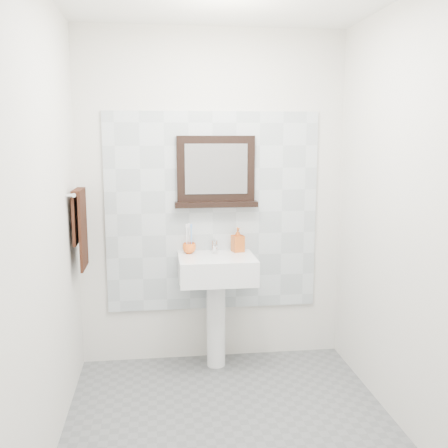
# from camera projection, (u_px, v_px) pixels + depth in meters

# --- Properties ---
(floor) EXTENTS (2.00, 2.20, 0.01)m
(floor) POSITION_uv_depth(u_px,v_px,m) (233.00, 432.00, 3.08)
(floor) COLOR slate
(floor) RESTS_ON ground
(back_wall) EXTENTS (2.00, 0.01, 2.50)m
(back_wall) POSITION_uv_depth(u_px,v_px,m) (212.00, 199.00, 3.95)
(back_wall) COLOR silver
(back_wall) RESTS_ON ground
(front_wall) EXTENTS (2.00, 0.01, 2.50)m
(front_wall) POSITION_uv_depth(u_px,v_px,m) (280.00, 274.00, 1.80)
(front_wall) COLOR silver
(front_wall) RESTS_ON ground
(left_wall) EXTENTS (0.01, 2.20, 2.50)m
(left_wall) POSITION_uv_depth(u_px,v_px,m) (46.00, 227.00, 2.75)
(left_wall) COLOR silver
(left_wall) RESTS_ON ground
(right_wall) EXTENTS (0.01, 2.20, 2.50)m
(right_wall) POSITION_uv_depth(u_px,v_px,m) (406.00, 219.00, 3.00)
(right_wall) COLOR silver
(right_wall) RESTS_ON ground
(splashback) EXTENTS (1.60, 0.02, 1.50)m
(splashback) POSITION_uv_depth(u_px,v_px,m) (213.00, 212.00, 3.96)
(splashback) COLOR silver
(splashback) RESTS_ON back_wall
(pedestal_sink) EXTENTS (0.55, 0.44, 0.96)m
(pedestal_sink) POSITION_uv_depth(u_px,v_px,m) (217.00, 281.00, 3.83)
(pedestal_sink) COLOR white
(pedestal_sink) RESTS_ON ground
(toothbrush_cup) EXTENTS (0.11, 0.11, 0.08)m
(toothbrush_cup) POSITION_uv_depth(u_px,v_px,m) (189.00, 248.00, 3.88)
(toothbrush_cup) COLOR orange
(toothbrush_cup) RESTS_ON pedestal_sink
(toothbrushes) EXTENTS (0.05, 0.04, 0.21)m
(toothbrushes) POSITION_uv_depth(u_px,v_px,m) (189.00, 237.00, 3.87)
(toothbrushes) COLOR white
(toothbrushes) RESTS_ON toothbrush_cup
(soap_dispenser) EXTENTS (0.10, 0.10, 0.18)m
(soap_dispenser) POSITION_uv_depth(u_px,v_px,m) (238.00, 240.00, 3.93)
(soap_dispenser) COLOR #B73315
(soap_dispenser) RESTS_ON pedestal_sink
(framed_mirror) EXTENTS (0.62, 0.11, 0.53)m
(framed_mirror) POSITION_uv_depth(u_px,v_px,m) (216.00, 173.00, 3.88)
(framed_mirror) COLOR black
(framed_mirror) RESTS_ON back_wall
(towel_bar) EXTENTS (0.07, 0.40, 0.03)m
(towel_bar) POSITION_uv_depth(u_px,v_px,m) (78.00, 192.00, 3.55)
(towel_bar) COLOR silver
(towel_bar) RESTS_ON left_wall
(hand_towel) EXTENTS (0.06, 0.30, 0.55)m
(hand_towel) POSITION_uv_depth(u_px,v_px,m) (80.00, 223.00, 3.59)
(hand_towel) COLOR black
(hand_towel) RESTS_ON towel_bar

